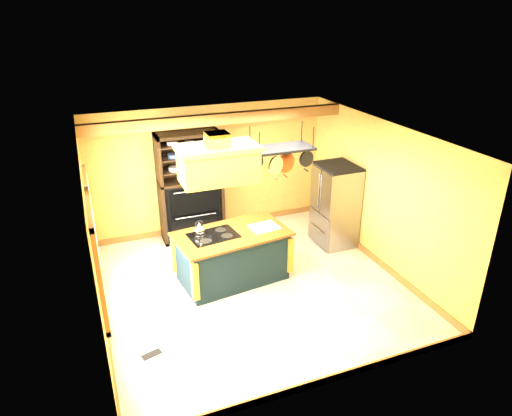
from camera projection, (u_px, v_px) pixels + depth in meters
floor at (253, 285)px, 8.03m from camera, size 5.00×5.00×0.00m
ceiling at (252, 135)px, 6.93m from camera, size 5.00×5.00×0.00m
wall_back at (210, 169)px, 9.61m from camera, size 5.00×0.02×2.70m
wall_front at (328, 299)px, 5.35m from camera, size 5.00×0.02×2.70m
wall_left at (92, 242)px, 6.65m from camera, size 0.02×5.00×2.70m
wall_right at (380, 195)px, 8.31m from camera, size 0.02×5.00×2.70m
ceiling_beam at (219, 119)px, 8.43m from camera, size 5.00×0.15×0.20m
window_near at (98, 265)px, 5.96m from camera, size 0.06×1.06×1.56m
window_far at (92, 222)px, 7.15m from camera, size 0.06×1.06×1.56m
kitchen_island at (232, 256)px, 8.04m from camera, size 2.06×1.32×1.11m
range_hood at (218, 162)px, 7.26m from camera, size 1.29×0.73×0.80m
pot_rack at (281, 154)px, 7.62m from camera, size 1.13×0.53×0.85m
refrigerator at (335, 207)px, 9.18m from camera, size 0.71×0.84×1.64m
hutch at (191, 198)px, 9.42m from camera, size 1.28×0.58×2.26m
floor_register at (152, 354)px, 6.42m from camera, size 0.30×0.19×0.01m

